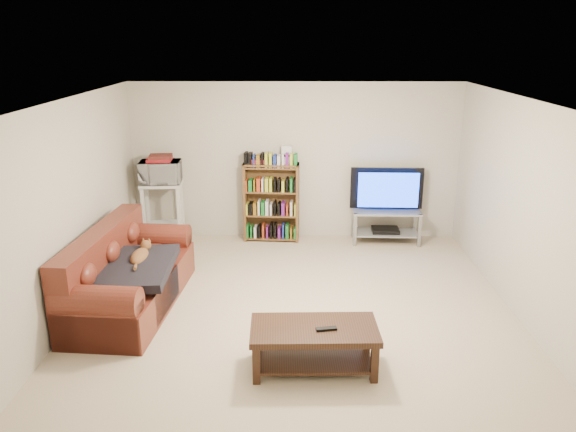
{
  "coord_description": "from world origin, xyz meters",
  "views": [
    {
      "loc": [
        -0.05,
        -5.93,
        3.03
      ],
      "look_at": [
        -0.1,
        0.4,
        1.0
      ],
      "focal_mm": 35.0,
      "sensor_mm": 36.0,
      "label": 1
    }
  ],
  "objects_px": {
    "tv_stand": "(386,220)",
    "sofa": "(125,280)",
    "coffee_table": "(314,340)",
    "bookshelf": "(271,201)"
  },
  "relations": [
    {
      "from": "tv_stand",
      "to": "sofa",
      "type": "bearing_deg",
      "value": -145.49
    },
    {
      "from": "sofa",
      "to": "tv_stand",
      "type": "height_order",
      "value": "sofa"
    },
    {
      "from": "sofa",
      "to": "tv_stand",
      "type": "distance_m",
      "value": 4.03
    },
    {
      "from": "coffee_table",
      "to": "tv_stand",
      "type": "relative_size",
      "value": 1.17
    },
    {
      "from": "coffee_table",
      "to": "tv_stand",
      "type": "distance_m",
      "value": 3.68
    },
    {
      "from": "tv_stand",
      "to": "bookshelf",
      "type": "bearing_deg",
      "value": 179.42
    },
    {
      "from": "coffee_table",
      "to": "bookshelf",
      "type": "relative_size",
      "value": 1.0
    },
    {
      "from": "tv_stand",
      "to": "bookshelf",
      "type": "distance_m",
      "value": 1.78
    },
    {
      "from": "sofa",
      "to": "tv_stand",
      "type": "relative_size",
      "value": 2.15
    },
    {
      "from": "sofa",
      "to": "tv_stand",
      "type": "bearing_deg",
      "value": 37.18
    }
  ]
}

